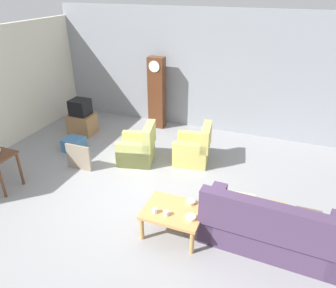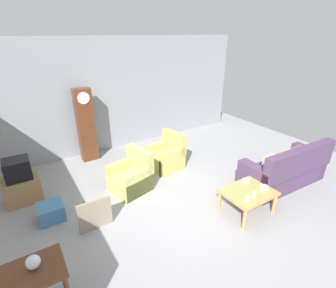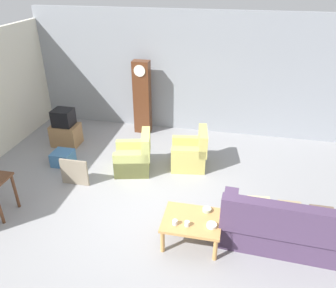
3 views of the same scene
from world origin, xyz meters
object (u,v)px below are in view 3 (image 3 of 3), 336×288
Objects in this scene: coffee_table_wood at (192,222)px; tv_stand_cabinet at (66,135)px; armchair_olive_near at (134,158)px; grandfather_clock at (142,97)px; framed_picture_leaning at (74,172)px; bowl_white_stacked at (212,225)px; couch_floral at (286,229)px; cup_white_porcelain at (187,224)px; bowl_shallow_green at (207,210)px; storage_box_blue at (63,158)px; tv_crt at (63,117)px; armchair_olive_far at (190,154)px; cup_blue_rimmed at (175,222)px.

tv_stand_cabinet is at bearing 143.21° from coffee_table_wood.
armchair_olive_near is 0.48× the size of grandfather_clock.
bowl_white_stacked is (2.99, -1.25, 0.21)m from framed_picture_leaning.
framed_picture_leaning is at bearing 156.87° from coffee_table_wood.
tv_stand_cabinet is 1.13× the size of framed_picture_leaning.
armchair_olive_near is 1.39× the size of tv_stand_cabinet.
couch_floral is at bearing 8.29° from coffee_table_wood.
bowl_shallow_green is at bearing 57.52° from cup_white_porcelain.
couch_floral is at bearing -18.51° from storage_box_blue.
cup_white_porcelain is (1.89, -4.10, -0.48)m from grandfather_clock.
couch_floral is 1.30m from bowl_shallow_green.
tv_crt is 4.64m from bowl_shallow_green.
couch_floral is 4.46× the size of tv_crt.
tv_stand_cabinet is at bearing 144.48° from bowl_white_stacked.
framed_picture_leaning is 1.33× the size of storage_box_blue.
cup_white_porcelain is at bearing -122.48° from bowl_shallow_green.
armchair_olive_far is 2.41m from coffee_table_wood.
armchair_olive_near is 1.03× the size of armchair_olive_far.
grandfather_clock reaches higher than couch_floral.
armchair_olive_near is 2.14m from grandfather_clock.
tv_stand_cabinet is (-3.30, 0.38, -0.03)m from armchair_olive_far.
armchair_olive_far is 0.96× the size of coffee_table_wood.
storage_box_blue is at bearing -169.49° from armchair_olive_far.
bowl_white_stacked is at bearing 7.12° from cup_blue_rimmed.
couch_floral is 1.23m from bowl_white_stacked.
armchair_olive_near reaches higher than tv_stand_cabinet.
framed_picture_leaning is at bearing -151.50° from armchair_olive_far.
armchair_olive_far is at bearing 131.26° from couch_floral.
armchair_olive_far is 1.35× the size of tv_stand_cabinet.
tv_crt is at bearing 139.46° from cup_blue_rimmed.
armchair_olive_far is 0.46× the size of grandfather_clock.
storage_box_blue is at bearing 161.49° from couch_floral.
storage_box_blue is at bearing 151.91° from bowl_white_stacked.
coffee_table_wood is 1.41× the size of tv_stand_cabinet.
bowl_white_stacked is (-1.18, -0.33, 0.14)m from couch_floral.
grandfather_clock reaches higher than framed_picture_leaning.
framed_picture_leaning is (1.02, -1.62, 0.02)m from tv_stand_cabinet.
couch_floral is 1.62m from cup_white_porcelain.
bowl_white_stacked is (4.01, -2.86, -0.26)m from tv_crt.
grandfather_clock reaches higher than armchair_olive_near.
cup_blue_rimmed reaches higher than storage_box_blue.
armchair_olive_near is at bearing 36.58° from framed_picture_leaning.
cup_white_porcelain is at bearing -31.64° from storage_box_blue.
couch_floral is 1.53m from coffee_table_wood.
cup_blue_rimmed is (1.34, -2.12, 0.21)m from armchair_olive_near.
coffee_table_wood is at bearing -28.98° from storage_box_blue.
armchair_olive_near and armchair_olive_far have the same top height.
coffee_table_wood is (1.59, -1.93, 0.10)m from armchair_olive_near.
framed_picture_leaning is 6.95× the size of cup_white_porcelain.
tv_stand_cabinet is 1.00m from storage_box_blue.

